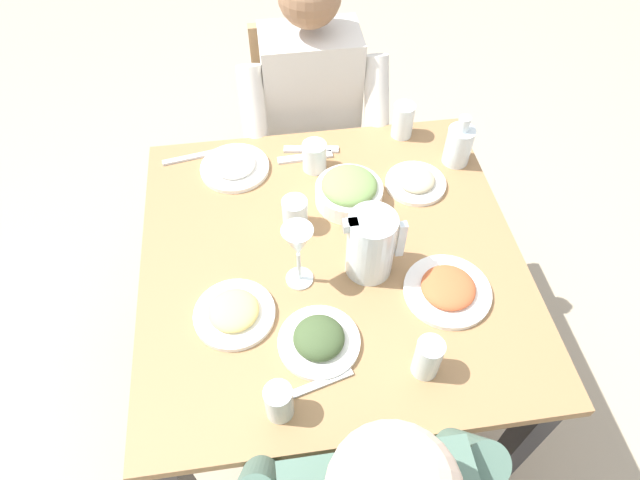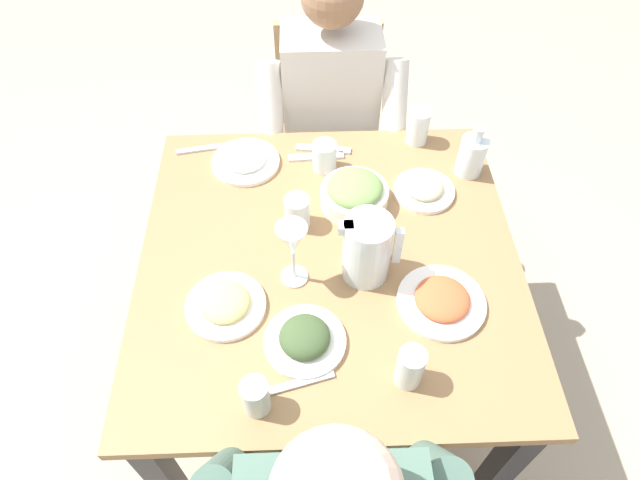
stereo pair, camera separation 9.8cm
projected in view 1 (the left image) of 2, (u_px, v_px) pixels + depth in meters
The scene contains 22 objects.
ground_plane at pixel (328, 375), 2.02m from camera, with size 8.00×8.00×0.00m, color tan.
dining_table at pixel (331, 278), 1.53m from camera, with size 1.00×1.00×0.74m.
chair_far at pixel (308, 128), 2.11m from camera, with size 0.40×0.40×0.90m.
diner_far at pixel (315, 133), 1.87m from camera, with size 0.48×0.53×1.19m.
water_pitcher at pixel (371, 245), 1.34m from camera, with size 0.16×0.12×0.19m.
salad_bowl at pixel (349, 190), 1.53m from camera, with size 0.19×0.19×0.09m.
plate_rice_curry at pixel (448, 289), 1.35m from camera, with size 0.22×0.22×0.04m.
plate_fries at pixel (234, 312), 1.31m from camera, with size 0.20×0.20×0.04m.
plate_beans at pixel (416, 181), 1.59m from camera, with size 0.18×0.18×0.04m.
plate_yoghurt at pixel (235, 166), 1.63m from camera, with size 0.21×0.21×0.04m.
plate_dolmas at pixel (319, 339), 1.26m from camera, with size 0.19×0.19×0.06m.
water_glass_center at pixel (403, 120), 1.70m from camera, with size 0.07×0.07×0.11m, color silver.
water_glass_far_right at pixel (279, 402), 1.14m from camera, with size 0.06×0.06×0.10m, color silver.
water_glass_near_right at pixel (428, 358), 1.19m from camera, with size 0.06×0.06×0.11m, color silver.
water_glass_far_left at pixel (295, 214), 1.47m from camera, with size 0.07×0.07×0.10m, color silver.
water_glass_near_left at pixel (315, 156), 1.61m from camera, with size 0.07×0.07×0.09m, color silver.
wine_glass at pixel (298, 245), 1.28m from camera, with size 0.08×0.08×0.20m.
oil_carafe at pixel (458, 147), 1.62m from camera, with size 0.08×0.08×0.16m.
fork_near at pixel (311, 149), 1.69m from camera, with size 0.17×0.03×0.01m, color silver.
knife_near at pixel (314, 386), 1.21m from camera, with size 0.18×0.02×0.01m, color silver.
fork_far at pixel (305, 157), 1.67m from camera, with size 0.17×0.03×0.01m, color silver.
knife_far at pixel (193, 157), 1.67m from camera, with size 0.18×0.02×0.01m, color silver.
Camera 1 is at (-0.15, -0.86, 1.89)m, focal length 30.60 mm.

